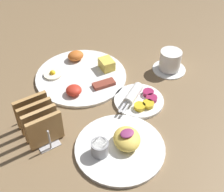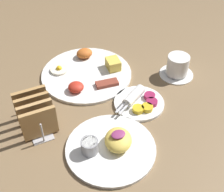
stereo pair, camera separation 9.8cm
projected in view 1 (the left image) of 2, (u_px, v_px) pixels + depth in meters
name	position (u px, v px, depth m)	size (l,w,h in m)	color
ground_plane	(102.00, 120.00, 0.95)	(3.00, 3.00, 0.00)	brown
plate_breakfast	(82.00, 75.00, 1.10)	(0.32, 0.32, 0.05)	white
plate_condiments	(139.00, 99.00, 1.00)	(0.18, 0.16, 0.04)	white
plate_foreground	(120.00, 145.00, 0.86)	(0.25, 0.25, 0.06)	white
toast_rack	(39.00, 121.00, 0.88)	(0.10, 0.15, 0.10)	#B7B7BC
coffee_cup	(170.00, 62.00, 1.11)	(0.12, 0.12, 0.08)	white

